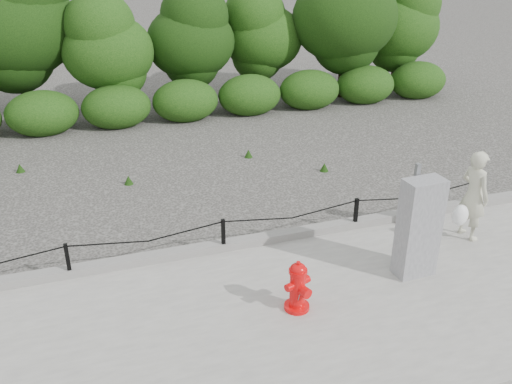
{
  "coord_description": "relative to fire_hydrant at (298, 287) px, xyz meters",
  "views": [
    {
      "loc": [
        -2.01,
        -7.7,
        4.92
      ],
      "look_at": [
        0.65,
        0.2,
        1.0
      ],
      "focal_mm": 38.0,
      "sensor_mm": 36.0,
      "label": 1
    }
  ],
  "objects": [
    {
      "name": "ground",
      "position": [
        -0.57,
        1.88,
        -0.46
      ],
      "size": [
        90.0,
        90.0,
        0.0
      ],
      "primitive_type": "plane",
      "color": "#2D2B28",
      "rests_on": "ground"
    },
    {
      "name": "fire_hydrant",
      "position": [
        0.0,
        0.0,
        0.0
      ],
      "size": [
        0.47,
        0.47,
        0.79
      ],
      "rotation": [
        0.0,
        0.0,
        0.33
      ],
      "color": "red",
      "rests_on": "sidewalk"
    },
    {
      "name": "pedestrian",
      "position": [
        3.66,
        0.97,
        0.42
      ],
      "size": [
        0.72,
        0.63,
        1.62
      ],
      "rotation": [
        0.0,
        0.0,
        1.69
      ],
      "color": "#BBBAA0",
      "rests_on": "sidewalk"
    },
    {
      "name": "treeline",
      "position": [
        -0.61,
        10.83,
        2.09
      ],
      "size": [
        20.36,
        3.89,
        4.91
      ],
      "color": "black",
      "rests_on": "ground"
    },
    {
      "name": "sidewalk",
      "position": [
        -0.57,
        -0.12,
        -0.42
      ],
      "size": [
        14.0,
        4.0,
        0.08
      ],
      "primitive_type": "cube",
      "color": "gray",
      "rests_on": "ground"
    },
    {
      "name": "utility_cabinet",
      "position": [
        2.1,
        0.27,
        0.44
      ],
      "size": [
        0.63,
        0.45,
        1.79
      ],
      "rotation": [
        0.0,
        0.0,
        0.04
      ],
      "color": "#9A9A9D",
      "rests_on": "sidewalk"
    },
    {
      "name": "curb",
      "position": [
        -0.57,
        1.93,
        -0.31
      ],
      "size": [
        14.0,
        0.22,
        0.14
      ],
      "primitive_type": "cube",
      "color": "slate",
      "rests_on": "sidewalk"
    },
    {
      "name": "chain_barrier",
      "position": [
        -0.57,
        1.88,
        0.0
      ],
      "size": [
        10.06,
        0.06,
        0.6
      ],
      "color": "black",
      "rests_on": "sidewalk"
    }
  ]
}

